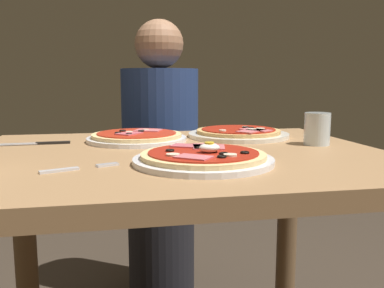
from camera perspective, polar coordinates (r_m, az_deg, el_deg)
dining_table at (r=1.06m, az=-1.54°, el=-8.17°), size 1.01×0.82×0.76m
pizza_foreground at (r=0.89m, az=1.55°, el=-1.85°), size 0.30×0.30×0.05m
pizza_across_left at (r=1.30m, az=6.33°, el=1.47°), size 0.31×0.31×0.03m
pizza_across_right at (r=1.21m, az=-7.47°, el=0.93°), size 0.28×0.28×0.03m
water_glass_near at (r=1.18m, az=16.56°, el=1.72°), size 0.07×0.07×0.09m
fork at (r=0.86m, az=-15.69°, el=-3.23°), size 0.15×0.07×0.00m
knife at (r=1.22m, az=-20.09°, el=0.09°), size 0.20×0.03×0.01m
diner_person at (r=1.81m, az=-4.27°, el=-3.27°), size 0.32×0.32×1.18m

